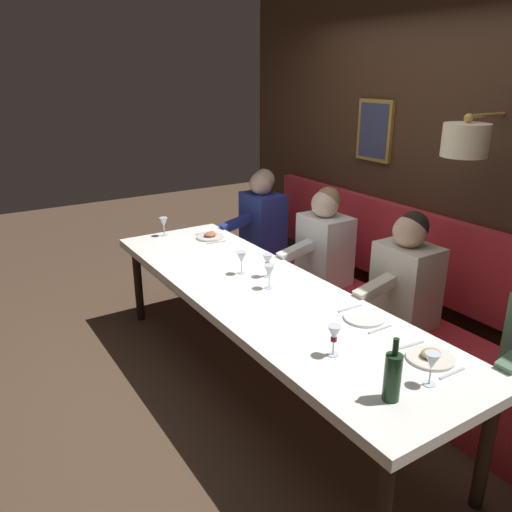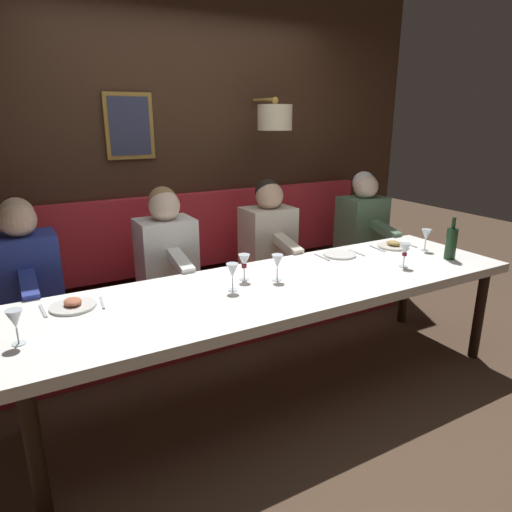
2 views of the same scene
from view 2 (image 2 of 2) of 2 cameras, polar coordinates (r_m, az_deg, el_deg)
ground_plane at (r=3.11m, az=3.28°, el=-16.22°), size 12.00×12.00×0.00m
dining_table at (r=2.79m, az=3.52°, el=-4.42°), size 0.90×3.12×0.74m
banquette_bench at (r=3.69m, az=-4.16°, el=-6.60°), size 0.52×3.32×0.45m
back_wall_panel at (r=3.92m, az=-8.14°, el=11.91°), size 0.59×4.52×2.90m
diner_nearest at (r=4.26m, az=13.27°, el=4.62°), size 0.60×0.40×0.79m
diner_near at (r=3.67m, az=1.56°, el=3.10°), size 0.60×0.40×0.79m
diner_middle at (r=3.33m, az=-11.24°, el=1.27°), size 0.60×0.40×0.79m
diner_far at (r=3.18m, az=-27.12°, el=-1.06°), size 0.60×0.40×0.79m
place_setting_0 at (r=2.59m, az=-22.05°, el=-5.72°), size 0.24×0.32×0.05m
place_setting_1 at (r=3.66m, az=16.90°, el=1.30°), size 0.24×0.32×0.05m
place_setting_2 at (r=3.35m, az=10.48°, el=0.20°), size 0.24×0.31×0.01m
wine_glass_0 at (r=2.60m, az=-3.00°, el=-1.94°), size 0.07×0.07×0.16m
wine_glass_1 at (r=2.77m, az=2.71°, el=-0.76°), size 0.07×0.07×0.16m
wine_glass_2 at (r=3.62m, az=20.64°, el=2.45°), size 0.07×0.07×0.16m
wine_glass_3 at (r=2.26m, az=-28.09°, el=-7.12°), size 0.07×0.07×0.16m
wine_glass_4 at (r=2.77m, az=-1.51°, el=-0.76°), size 0.07×0.07×0.16m
wine_glass_5 at (r=3.17m, az=18.24°, el=0.69°), size 0.07×0.07×0.16m
wine_bottle at (r=3.47m, az=23.36°, el=1.51°), size 0.08×0.08×0.30m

